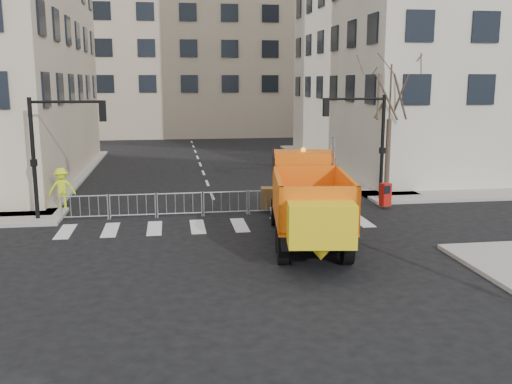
{
  "coord_description": "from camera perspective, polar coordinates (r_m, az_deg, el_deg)",
  "views": [
    {
      "loc": [
        -2.14,
        -18.03,
        6.06
      ],
      "look_at": [
        0.95,
        2.5,
        2.02
      ],
      "focal_mm": 40.0,
      "sensor_mm": 36.0,
      "label": 1
    }
  ],
  "objects": [
    {
      "name": "plow_truck",
      "position": [
        21.4,
        5.24,
        -0.67
      ],
      "size": [
        4.14,
        10.36,
        3.92
      ],
      "rotation": [
        0.0,
        0.0,
        1.43
      ],
      "color": "black",
      "rests_on": "ground"
    },
    {
      "name": "traffic_light_right",
      "position": [
        29.7,
        12.52,
        4.26
      ],
      "size": [
        0.18,
        0.18,
        5.4
      ],
      "primitive_type": "cylinder",
      "color": "black",
      "rests_on": "ground"
    },
    {
      "name": "cop_a",
      "position": [
        25.56,
        5.18,
        -0.51
      ],
      "size": [
        0.73,
        0.49,
        1.95
      ],
      "primitive_type": "imported",
      "rotation": [
        0.0,
        0.0,
        3.1
      ],
      "color": "black",
      "rests_on": "ground"
    },
    {
      "name": "street_tree",
      "position": [
        30.78,
        13.15,
        6.43
      ],
      "size": [
        3.0,
        3.0,
        7.5
      ],
      "primitive_type": null,
      "color": "#382B21",
      "rests_on": "ground"
    },
    {
      "name": "newspaper_box",
      "position": [
        28.12,
        12.81,
        -0.25
      ],
      "size": [
        0.54,
        0.5,
        1.1
      ],
      "primitive_type": "cube",
      "rotation": [
        0.0,
        0.0,
        0.26
      ],
      "color": "#B7160E",
      "rests_on": "sidewalk_back"
    },
    {
      "name": "sidewalk_back",
      "position": [
        27.28,
        -3.86,
        -1.68
      ],
      "size": [
        64.0,
        5.0,
        0.15
      ],
      "primitive_type": "cube",
      "color": "gray",
      "rests_on": "ground"
    },
    {
      "name": "traffic_light_left",
      "position": [
        26.4,
        -21.35,
        2.95
      ],
      "size": [
        0.18,
        0.18,
        5.4
      ],
      "primitive_type": "cylinder",
      "color": "black",
      "rests_on": "ground"
    },
    {
      "name": "crowd_barriers",
      "position": [
        26.25,
        -5.35,
        -1.15
      ],
      "size": [
        12.6,
        0.6,
        1.1
      ],
      "primitive_type": null,
      "color": "#9EA0A5",
      "rests_on": "ground"
    },
    {
      "name": "building_far",
      "position": [
        70.31,
        -7.07,
        15.78
      ],
      "size": [
        30.0,
        18.0,
        24.0
      ],
      "primitive_type": "cube",
      "color": "tan",
      "rests_on": "ground"
    },
    {
      "name": "worker",
      "position": [
        28.42,
        -18.85,
        0.39
      ],
      "size": [
        1.3,
        0.82,
        1.92
      ],
      "primitive_type": "imported",
      "rotation": [
        0.0,
        0.0,
        0.09
      ],
      "color": "#D7F21C",
      "rests_on": "sidewalk_back"
    },
    {
      "name": "cop_b",
      "position": [
        26.16,
        7.12,
        -0.46
      ],
      "size": [
        1.09,
        1.02,
        1.78
      ],
      "primitive_type": "imported",
      "rotation": [
        0.0,
        0.0,
        2.61
      ],
      "color": "black",
      "rests_on": "ground"
    },
    {
      "name": "ground",
      "position": [
        19.14,
        -1.72,
        -7.45
      ],
      "size": [
        120.0,
        120.0,
        0.0
      ],
      "primitive_type": "plane",
      "color": "black",
      "rests_on": "ground"
    },
    {
      "name": "cop_c",
      "position": [
        26.02,
        2.56,
        -0.35
      ],
      "size": [
        0.88,
        1.18,
        1.87
      ],
      "primitive_type": "imported",
      "rotation": [
        0.0,
        0.0,
        4.27
      ],
      "color": "black",
      "rests_on": "ground"
    }
  ]
}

